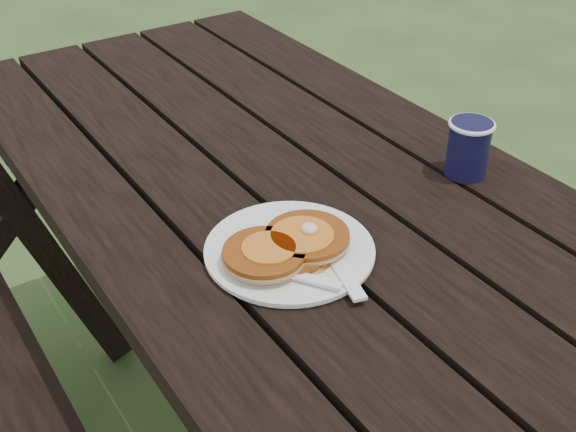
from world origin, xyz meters
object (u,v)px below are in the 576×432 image
picnic_table (319,374)px  pancake_stack (288,246)px  plate (290,251)px  coffee_cup (469,145)px

picnic_table → pancake_stack: 0.44m
picnic_table → pancake_stack: bearing=-146.4°
picnic_table → pancake_stack: pancake_stack is taller
picnic_table → plate: (-0.12, -0.07, 0.39)m
picnic_table → pancake_stack: size_ratio=9.35×
plate → coffee_cup: coffee_cup is taller
picnic_table → coffee_cup: (0.26, -0.05, 0.44)m
picnic_table → pancake_stack: (-0.13, -0.08, 0.41)m
coffee_cup → pancake_stack: bearing=-175.2°
picnic_table → plate: size_ratio=7.49×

